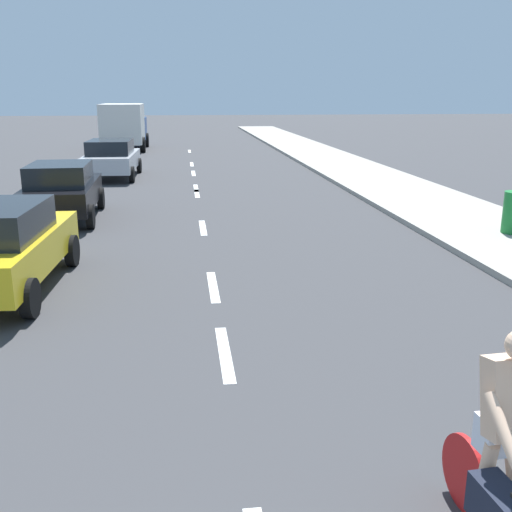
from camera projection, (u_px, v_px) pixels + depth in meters
ground_plane at (197, 197)px, 20.22m from camera, size 160.00×160.00×0.00m
sidewalk_strip at (382, 183)px, 22.97m from camera, size 3.60×80.00×0.14m
lane_stripe_2 at (225, 353)px, 8.04m from camera, size 0.16×1.80×0.01m
lane_stripe_3 at (213, 286)px, 10.81m from camera, size 0.16×1.80×0.01m
lane_stripe_4 at (203, 228)px, 15.55m from camera, size 0.16×1.80×0.01m
lane_stripe_5 at (197, 193)px, 20.89m from camera, size 0.16×1.80×0.01m
lane_stripe_6 at (196, 188)px, 22.05m from camera, size 0.16×1.80×0.01m
lane_stripe_7 at (193, 173)px, 26.17m from camera, size 0.16×1.80×0.01m
lane_stripe_8 at (192, 164)px, 29.52m from camera, size 0.16×1.80×0.01m
lane_stripe_9 at (190, 151)px, 36.20m from camera, size 0.16×1.80×0.01m
cyclist at (505, 461)px, 4.29m from camera, size 0.65×1.71×1.82m
parked_car_black at (62, 190)px, 16.39m from camera, size 2.04×4.23×1.57m
parked_car_silver at (111, 157)px, 24.57m from camera, size 2.19×4.61×1.57m
delivery_truck at (124, 125)px, 36.65m from camera, size 2.69×6.24×2.80m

